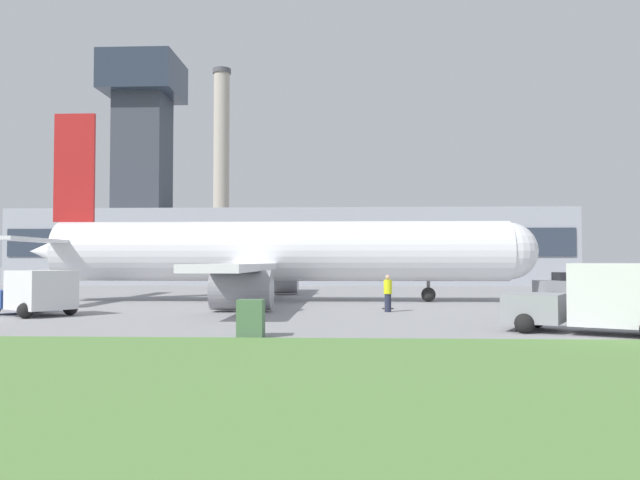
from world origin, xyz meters
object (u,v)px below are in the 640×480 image
baggage_truck (36,293)px  fuel_truck (602,299)px  airplane (274,253)px  pushback_tug (566,289)px  ground_crew_person (388,293)px

baggage_truck → fuel_truck: 24.07m
airplane → pushback_tug: bearing=-0.6°
pushback_tug → airplane: bearing=179.4°
airplane → ground_crew_person: size_ratio=17.42×
pushback_tug → fuel_truck: size_ratio=0.62×
baggage_truck → pushback_tug: bearing=20.6°
airplane → pushback_tug: airplane is taller
pushback_tug → fuel_truck: bearing=-105.1°
airplane → baggage_truck: airplane is taller
fuel_truck → baggage_truck: bearing=164.6°
pushback_tug → fuel_truck: 17.46m
baggage_truck → fuel_truck: fuel_truck is taller
airplane → fuel_truck: (13.41, -17.03, -1.85)m
fuel_truck → ground_crew_person: 11.39m
airplane → baggage_truck: size_ratio=6.87×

